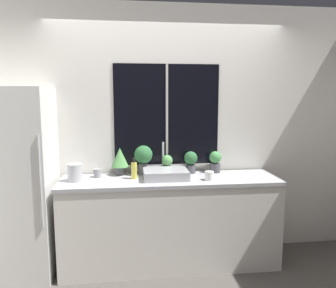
# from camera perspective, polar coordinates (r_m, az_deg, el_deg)

# --- Properties ---
(ground_plane) EXTENTS (14.00, 14.00, 0.00)m
(ground_plane) POSITION_cam_1_polar(r_m,az_deg,el_deg) (3.40, 1.05, -22.32)
(ground_plane) COLOR #4C4742
(wall_back) EXTENTS (8.00, 0.09, 2.70)m
(wall_back) POSITION_cam_1_polar(r_m,az_deg,el_deg) (3.58, -0.26, 2.12)
(wall_back) COLOR silver
(wall_back) RESTS_ON ground_plane
(wall_right) EXTENTS (0.06, 7.00, 2.70)m
(wall_right) POSITION_cam_1_polar(r_m,az_deg,el_deg) (5.09, 22.89, 3.25)
(wall_right) COLOR silver
(wall_right) RESTS_ON ground_plane
(counter) EXTENTS (2.20, 0.58, 0.92)m
(counter) POSITION_cam_1_polar(r_m,az_deg,el_deg) (3.45, 0.42, -13.38)
(counter) COLOR white
(counter) RESTS_ON ground_plane
(refrigerator) EXTENTS (0.68, 0.68, 1.82)m
(refrigerator) POSITION_cam_1_polar(r_m,az_deg,el_deg) (3.49, -24.84, -6.17)
(refrigerator) COLOR silver
(refrigerator) RESTS_ON ground_plane
(sink) EXTENTS (0.44, 0.43, 0.34)m
(sink) POSITION_cam_1_polar(r_m,az_deg,el_deg) (3.32, -0.48, -5.15)
(sink) COLOR #ADADB2
(sink) RESTS_ON counter
(potted_plant_far_left) EXTENTS (0.18, 0.18, 0.29)m
(potted_plant_far_left) POSITION_cam_1_polar(r_m,az_deg,el_deg) (3.46, -8.36, -2.55)
(potted_plant_far_left) COLOR #4C4C51
(potted_plant_far_left) RESTS_ON counter
(potted_plant_left) EXTENTS (0.19, 0.19, 0.31)m
(potted_plant_left) POSITION_cam_1_polar(r_m,az_deg,el_deg) (3.46, -4.31, -2.19)
(potted_plant_left) COLOR #4C4C51
(potted_plant_left) RESTS_ON counter
(potted_plant_center) EXTENTS (0.12, 0.12, 0.20)m
(potted_plant_center) POSITION_cam_1_polar(r_m,az_deg,el_deg) (3.49, -0.14, -3.62)
(potted_plant_center) COLOR #4C4C51
(potted_plant_center) RESTS_ON counter
(potted_plant_right) EXTENTS (0.14, 0.14, 0.23)m
(potted_plant_right) POSITION_cam_1_polar(r_m,az_deg,el_deg) (3.52, 3.98, -2.92)
(potted_plant_right) COLOR #4C4C51
(potted_plant_right) RESTS_ON counter
(potted_plant_far_right) EXTENTS (0.13, 0.13, 0.23)m
(potted_plant_far_right) POSITION_cam_1_polar(r_m,az_deg,el_deg) (3.59, 8.22, -2.97)
(potted_plant_far_right) COLOR #4C4C51
(potted_plant_far_right) RESTS_ON counter
(soap_bottle) EXTENTS (0.06, 0.06, 0.21)m
(soap_bottle) POSITION_cam_1_polar(r_m,az_deg,el_deg) (3.30, -5.92, -4.54)
(soap_bottle) COLOR #DBD14C
(soap_bottle) RESTS_ON counter
(mug_grey) EXTENTS (0.08, 0.08, 0.09)m
(mug_grey) POSITION_cam_1_polar(r_m,az_deg,el_deg) (3.42, -12.20, -4.98)
(mug_grey) COLOR gray
(mug_grey) RESTS_ON counter
(mug_white) EXTENTS (0.09, 0.09, 0.09)m
(mug_white) POSITION_cam_1_polar(r_m,az_deg,el_deg) (3.26, 7.20, -5.50)
(mug_white) COLOR white
(mug_white) RESTS_ON counter
(kettle) EXTENTS (0.15, 0.15, 0.19)m
(kettle) POSITION_cam_1_polar(r_m,az_deg,el_deg) (3.31, -15.91, -4.68)
(kettle) COLOR #B2B2B7
(kettle) RESTS_ON counter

